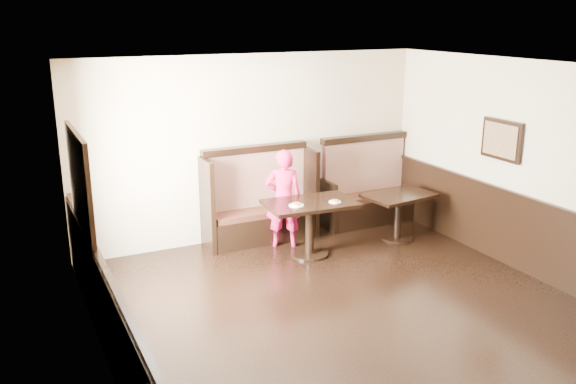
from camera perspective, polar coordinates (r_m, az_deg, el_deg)
ground at (r=6.84m, az=8.58°, el=-13.15°), size 7.00×7.00×0.00m
room_shell at (r=6.60m, az=5.28°, el=-7.66°), size 7.00×7.00×7.00m
booth_main at (r=9.30m, az=-2.74°, el=-1.36°), size 1.75×0.72×1.45m
booth_neighbor at (r=10.20m, az=7.39°, el=-0.15°), size 1.65×0.72×1.45m
table_main at (r=8.65m, az=2.07°, el=-2.11°), size 1.31×0.87×0.80m
table_neighbor at (r=9.44m, az=10.30°, el=-1.26°), size 1.11×0.80×0.72m
child at (r=8.95m, az=-0.42°, el=-0.62°), size 0.64×0.54×1.48m
pizza_plate_left at (r=8.41m, az=0.78°, el=-1.19°), size 0.21×0.21×0.04m
pizza_plate_right at (r=8.59m, az=4.40°, el=-0.87°), size 0.17×0.17×0.03m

